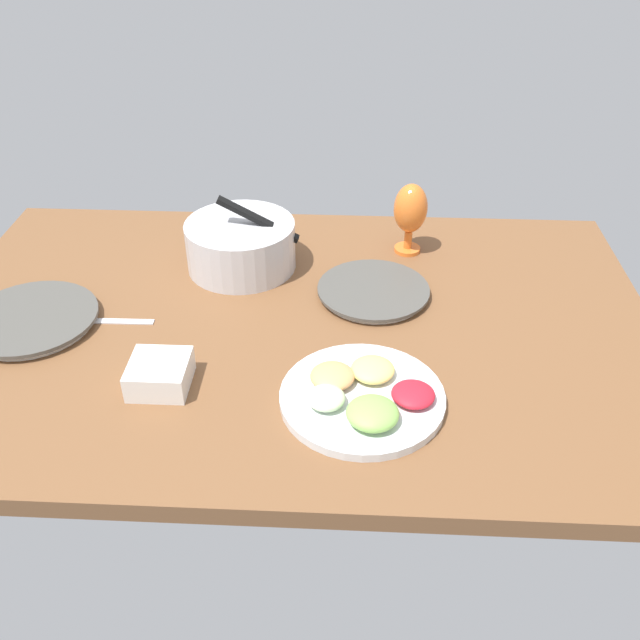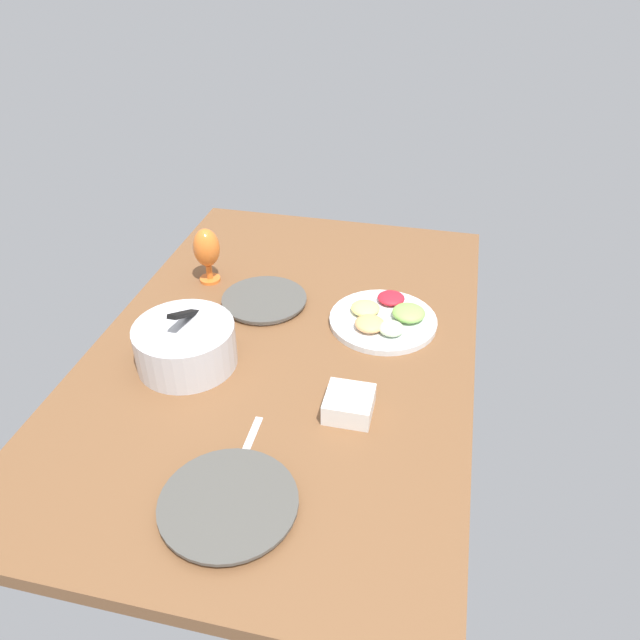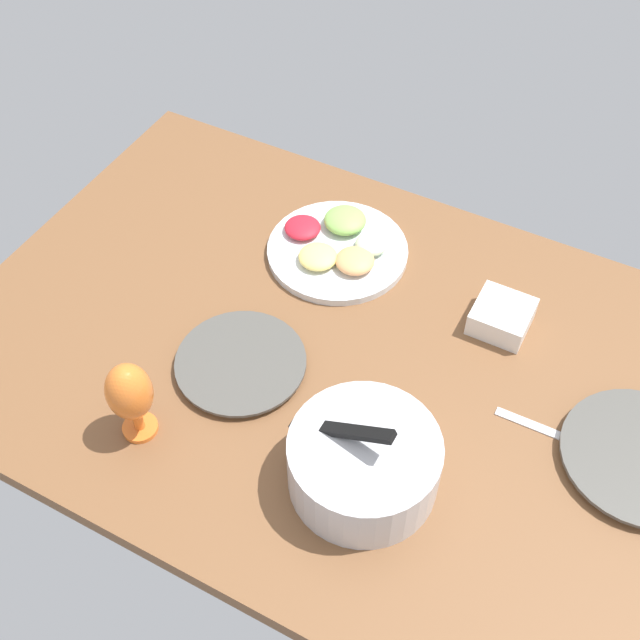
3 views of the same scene
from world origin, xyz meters
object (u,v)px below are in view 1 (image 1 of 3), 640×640
object	(u,v)px
fruit_platter	(363,395)
square_bowl_white	(160,373)
dinner_plate_left	(31,320)
mixing_bowl	(241,244)
dinner_plate_right	(373,291)
hurricane_glass_orange	(410,211)

from	to	relation	value
fruit_platter	square_bowl_white	distance (cm)	39.24
dinner_plate_left	square_bowl_white	world-z (taller)	square_bowl_white
mixing_bowl	fruit_platter	size ratio (longest dim) A/B	0.88
dinner_plate_left	dinner_plate_right	xyz separation A→B (cm)	(74.64, 15.39, -0.13)
dinner_plate_right	dinner_plate_left	bearing A→B (deg)	-168.35
dinner_plate_left	fruit_platter	size ratio (longest dim) A/B	0.92
mixing_bowl	square_bowl_white	world-z (taller)	mixing_bowl
fruit_platter	square_bowl_white	world-z (taller)	same
fruit_platter	hurricane_glass_orange	distance (cm)	60.30
dinner_plate_right	square_bowl_white	bearing A→B (deg)	-140.63
dinner_plate_left	fruit_platter	world-z (taller)	fruit_platter
dinner_plate_right	hurricane_glass_orange	world-z (taller)	hurricane_glass_orange
dinner_plate_left	mixing_bowl	bearing A→B (deg)	32.26
mixing_bowl	square_bowl_white	xyz separation A→B (cm)	(-9.39, -45.52, -3.30)
dinner_plate_right	square_bowl_white	world-z (taller)	square_bowl_white
fruit_platter	dinner_plate_right	bearing A→B (deg)	86.20
dinner_plate_right	hurricane_glass_orange	bearing A→B (deg)	67.00
square_bowl_white	mixing_bowl	bearing A→B (deg)	78.34
hurricane_glass_orange	square_bowl_white	size ratio (longest dim) A/B	1.61
dinner_plate_right	fruit_platter	distance (cm)	37.40
dinner_plate_right	mixing_bowl	size ratio (longest dim) A/B	0.94
mixing_bowl	fruit_platter	xyz separation A→B (cm)	(29.70, -48.72, -4.51)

